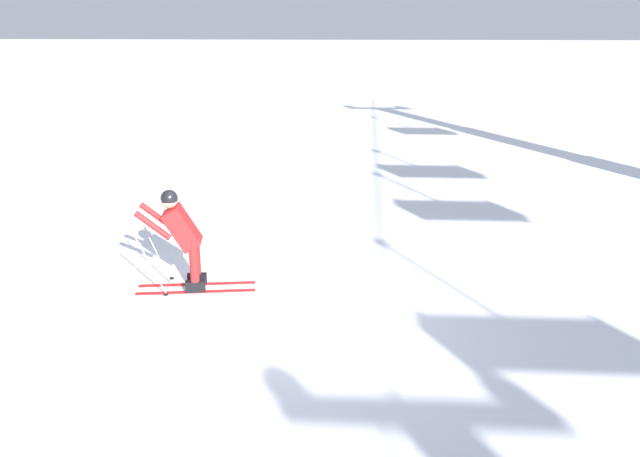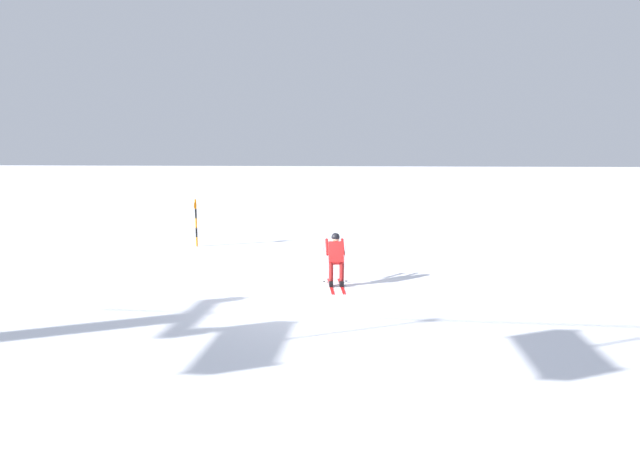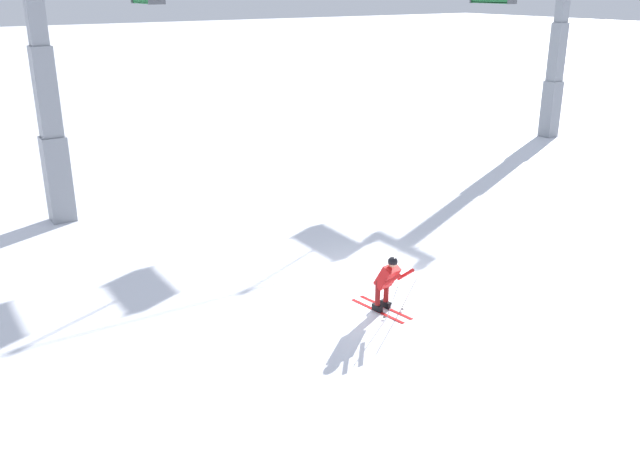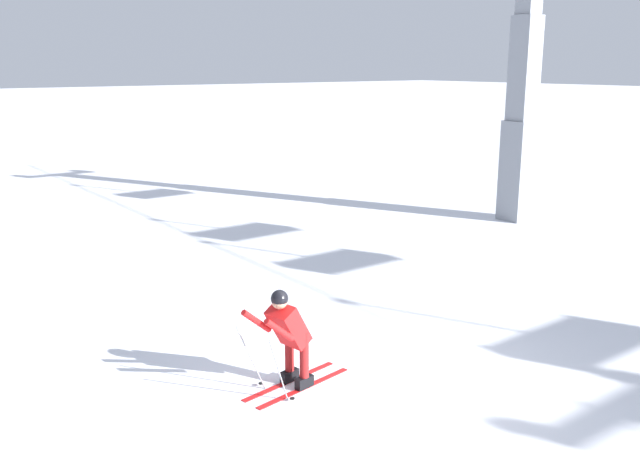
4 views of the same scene
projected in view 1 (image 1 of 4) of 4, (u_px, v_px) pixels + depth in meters
name	position (u px, v px, depth m)	size (l,w,h in m)	color
ground_plane	(251.00, 312.00, 9.21)	(260.00, 260.00, 0.00)	white
skier_carving_main	(182.00, 233.00, 9.76)	(0.79, 1.76, 1.62)	red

